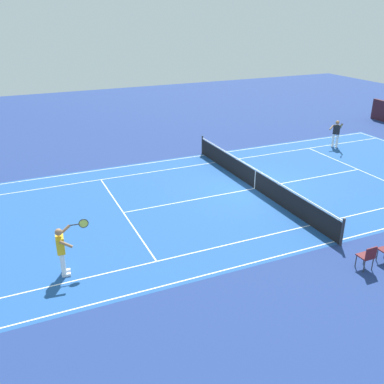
% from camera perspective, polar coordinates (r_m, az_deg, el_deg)
% --- Properties ---
extents(ground_plane, '(60.00, 60.00, 0.00)m').
position_cam_1_polar(ground_plane, '(20.43, 8.37, 0.46)').
color(ground_plane, navy).
extents(court_slab, '(24.20, 11.40, 0.00)m').
position_cam_1_polar(court_slab, '(20.43, 8.37, 0.47)').
color(court_slab, '#1E4C93').
rests_on(court_slab, ground_plane).
extents(court_line_markings, '(23.85, 11.05, 0.01)m').
position_cam_1_polar(court_line_markings, '(20.43, 8.37, 0.47)').
color(court_line_markings, white).
rests_on(court_line_markings, ground_plane).
extents(tennis_net, '(0.10, 11.70, 1.08)m').
position_cam_1_polar(tennis_net, '(20.25, 8.45, 1.75)').
color(tennis_net, '#2D2D33').
rests_on(tennis_net, ground_plane).
extents(tennis_player_near, '(1.11, 0.77, 1.70)m').
position_cam_1_polar(tennis_player_near, '(14.04, -16.95, -7.28)').
color(tennis_player_near, white).
rests_on(tennis_player_near, ground_plane).
extents(tennis_player_far, '(0.74, 1.09, 1.70)m').
position_cam_1_polar(tennis_player_far, '(27.62, 18.70, 7.55)').
color(tennis_player_far, white).
rests_on(tennis_player_far, ground_plane).
extents(tennis_ball, '(0.07, 0.07, 0.07)m').
position_cam_1_polar(tennis_ball, '(23.59, 4.98, 3.86)').
color(tennis_ball, '#CCE01E').
rests_on(tennis_ball, ground_plane).
extents(spectator_chair_2, '(0.44, 0.44, 0.88)m').
position_cam_1_polar(spectator_chair_2, '(14.98, 22.39, -7.88)').
color(spectator_chair_2, '#38383D').
rests_on(spectator_chair_2, ground_plane).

